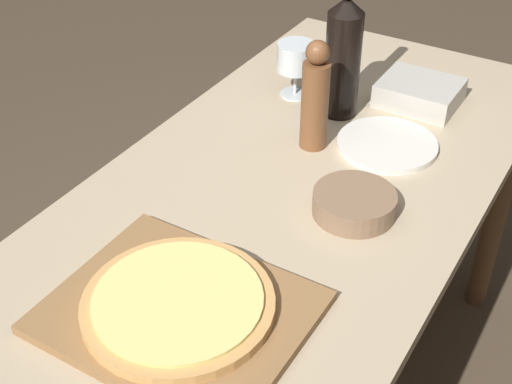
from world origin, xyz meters
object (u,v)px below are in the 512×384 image
at_px(wine_bottle, 343,55).
at_px(small_bowl, 354,203).
at_px(wine_glass, 296,59).
at_px(pepper_mill, 315,98).
at_px(pizza, 178,303).

xyz_separation_m(wine_bottle, small_bowl, (0.19, -0.33, -0.12)).
bearing_deg(wine_glass, pepper_mill, -51.76).
bearing_deg(wine_bottle, pepper_mill, -85.32).
relative_size(wine_bottle, pepper_mill, 1.49).
relative_size(pepper_mill, small_bowl, 1.54).
bearing_deg(pizza, wine_glass, 104.53).
height_order(pizza, wine_glass, wine_glass).
relative_size(wine_glass, small_bowl, 0.84).
height_order(pepper_mill, wine_glass, pepper_mill).
height_order(wine_bottle, pepper_mill, wine_bottle).
height_order(pizza, wine_bottle, wine_bottle).
distance_m(pepper_mill, small_bowl, 0.26).
xyz_separation_m(pepper_mill, small_bowl, (0.18, -0.17, -0.09)).
relative_size(pizza, wine_bottle, 0.85).
bearing_deg(pizza, wine_bottle, 95.06).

